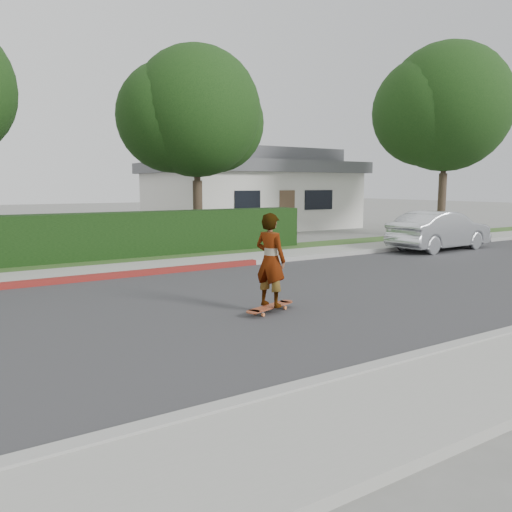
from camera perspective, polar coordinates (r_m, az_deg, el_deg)
name	(u,v)px	position (r m, az deg, el deg)	size (l,w,h in m)	color
ground	(315,294)	(10.93, 6.71, -4.32)	(120.00, 120.00, 0.00)	slate
road	(315,294)	(10.93, 6.71, -4.29)	(60.00, 8.00, 0.01)	#2D2D30
curb_near	(488,339)	(8.23, 25.04, -8.64)	(60.00, 0.20, 0.15)	#9E9E99
curb_far	(225,265)	(14.29, -3.60, -1.05)	(60.00, 0.20, 0.15)	#9E9E99
curb_red_section	(36,283)	(12.74, -23.82, -2.83)	(12.00, 0.21, 0.15)	maroon
sidewalk_far	(210,262)	(15.08, -5.22, -0.64)	(60.00, 1.60, 0.12)	gray
planting_strip	(188,256)	(16.52, -7.72, 0.04)	(60.00, 1.60, 0.10)	#2D4C1E
hedge	(90,238)	(16.04, -18.49, 1.98)	(15.00, 1.00, 1.50)	black
tree_center	(194,116)	(19.50, -7.12, 15.57)	(5.66, 4.84, 7.44)	#33261C
tree_right	(443,111)	(24.58, 20.56, 15.26)	(6.32, 5.60, 8.56)	#33261C
house	(249,190)	(28.42, -0.83, 7.58)	(10.60, 8.60, 4.30)	beige
skateboard	(270,307)	(9.26, 1.65, -5.83)	(1.26, 0.63, 0.12)	orange
skateboarder	(270,260)	(9.09, 1.67, -0.46)	(0.63, 0.41, 1.72)	white
car_silver	(440,231)	(19.30, 20.27, 2.74)	(1.50, 4.31, 1.42)	silver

